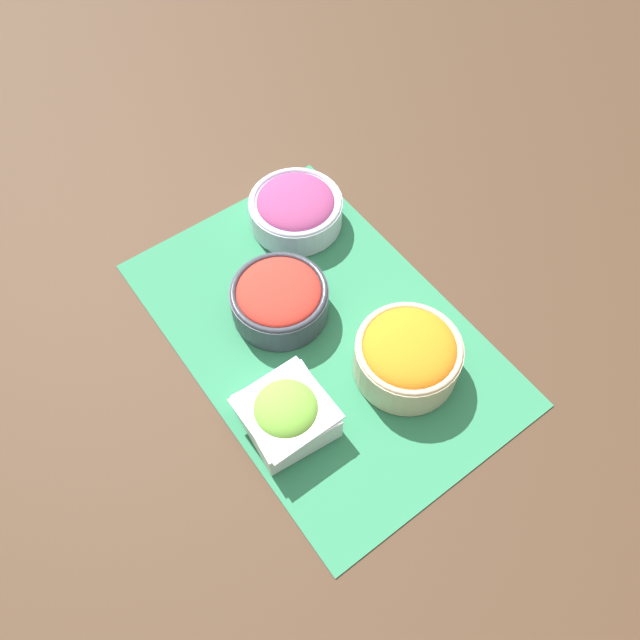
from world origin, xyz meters
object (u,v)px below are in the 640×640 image
(tomato_bowl, at_px, (279,298))
(lettuce_bowl, at_px, (286,414))
(carrot_bowl, at_px, (408,355))
(onion_bowl, at_px, (296,208))

(tomato_bowl, relative_size, lettuce_bowl, 1.24)
(tomato_bowl, bearing_deg, carrot_bowl, 24.79)
(tomato_bowl, distance_m, lettuce_bowl, 0.19)
(tomato_bowl, height_order, lettuce_bowl, same)
(tomato_bowl, bearing_deg, onion_bowl, 137.09)
(carrot_bowl, xyz_separation_m, onion_bowl, (-0.33, 0.04, -0.01))
(lettuce_bowl, height_order, onion_bowl, lettuce_bowl)
(carrot_bowl, bearing_deg, onion_bowl, 173.80)
(tomato_bowl, bearing_deg, lettuce_bowl, -31.51)
(carrot_bowl, height_order, lettuce_bowl, carrot_bowl)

